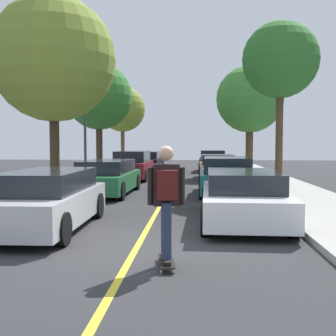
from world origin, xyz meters
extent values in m
plane|color=#2D2D30|center=(0.00, 0.00, 0.00)|extent=(80.00, 80.00, 0.00)
cube|color=gold|center=(0.00, 4.00, 0.00)|extent=(0.12, 39.20, 0.01)
cube|color=#B7B7BC|center=(-2.22, 1.60, 0.51)|extent=(1.77, 4.42, 0.67)
cube|color=black|center=(-2.23, 1.73, 1.08)|extent=(1.55, 2.99, 0.46)
cylinder|color=black|center=(-1.41, 0.11, 0.32)|extent=(0.23, 0.64, 0.64)
cylinder|color=black|center=(-1.44, 3.11, 0.32)|extent=(0.23, 0.64, 0.64)
cylinder|color=black|center=(-3.04, 3.09, 0.32)|extent=(0.23, 0.64, 0.64)
cube|color=#1E5B33|center=(-2.22, 8.06, 0.49)|extent=(1.91, 4.71, 0.63)
cube|color=black|center=(-2.22, 8.07, 1.04)|extent=(1.66, 3.13, 0.47)
cylinder|color=black|center=(-1.41, 6.40, 0.32)|extent=(0.23, 0.64, 0.64)
cylinder|color=black|center=(-3.10, 6.44, 0.32)|extent=(0.23, 0.64, 0.64)
cylinder|color=black|center=(-1.35, 9.68, 0.32)|extent=(0.23, 0.64, 0.64)
cylinder|color=black|center=(-3.04, 9.72, 0.32)|extent=(0.23, 0.64, 0.64)
cube|color=maroon|center=(-2.22, 14.33, 0.56)|extent=(1.80, 4.24, 0.75)
cube|color=black|center=(-2.22, 14.45, 1.22)|extent=(1.57, 2.77, 0.57)
cylinder|color=black|center=(-1.42, 12.91, 0.32)|extent=(0.23, 0.64, 0.64)
cylinder|color=black|center=(-3.06, 12.92, 0.32)|extent=(0.23, 0.64, 0.64)
cylinder|color=black|center=(-1.39, 15.74, 0.32)|extent=(0.23, 0.64, 0.64)
cylinder|color=black|center=(-3.03, 15.75, 0.32)|extent=(0.23, 0.64, 0.64)
cube|color=black|center=(-2.22, 21.24, 0.52)|extent=(1.95, 4.63, 0.68)
cube|color=black|center=(-2.22, 21.35, 1.10)|extent=(1.69, 2.97, 0.48)
cylinder|color=black|center=(-1.39, 19.62, 0.32)|extent=(0.23, 0.64, 0.64)
cylinder|color=black|center=(-3.12, 19.66, 0.32)|extent=(0.23, 0.64, 0.64)
cylinder|color=black|center=(-1.32, 22.82, 0.32)|extent=(0.23, 0.64, 0.64)
cylinder|color=black|center=(-3.05, 22.85, 0.32)|extent=(0.23, 0.64, 0.64)
cube|color=white|center=(2.22, 2.75, 0.49)|extent=(2.02, 4.69, 0.62)
cube|color=black|center=(2.23, 2.81, 1.02)|extent=(1.74, 2.94, 0.44)
cylinder|color=black|center=(1.38, 4.40, 0.32)|extent=(0.24, 0.65, 0.64)
cylinder|color=black|center=(3.15, 4.35, 0.32)|extent=(0.24, 0.65, 0.64)
cylinder|color=black|center=(1.29, 1.15, 0.32)|extent=(0.24, 0.65, 0.64)
cylinder|color=black|center=(3.07, 1.11, 0.32)|extent=(0.24, 0.65, 0.64)
cube|color=#196066|center=(2.22, 8.25, 0.52)|extent=(2.00, 4.40, 0.68)
cube|color=black|center=(2.22, 8.06, 1.13)|extent=(1.73, 2.86, 0.54)
cylinder|color=black|center=(1.41, 9.75, 0.32)|extent=(0.24, 0.65, 0.64)
cylinder|color=black|center=(3.14, 9.69, 0.32)|extent=(0.24, 0.65, 0.64)
cylinder|color=black|center=(1.31, 6.81, 0.32)|extent=(0.24, 0.65, 0.64)
cylinder|color=black|center=(3.04, 6.75, 0.32)|extent=(0.24, 0.65, 0.64)
cube|color=#BCAD89|center=(2.22, 14.83, 0.50)|extent=(1.86, 4.51, 0.65)
cube|color=black|center=(2.22, 14.75, 1.07)|extent=(1.63, 2.88, 0.48)
cylinder|color=black|center=(1.38, 16.38, 0.32)|extent=(0.22, 0.64, 0.64)
cylinder|color=black|center=(3.09, 16.37, 0.32)|extent=(0.22, 0.64, 0.64)
cylinder|color=black|center=(1.36, 13.29, 0.32)|extent=(0.22, 0.64, 0.64)
cylinder|color=black|center=(3.07, 13.28, 0.32)|extent=(0.22, 0.64, 0.64)
cube|color=maroon|center=(2.22, 20.95, 0.54)|extent=(1.84, 4.19, 0.73)
cube|color=black|center=(2.22, 20.81, 1.17)|extent=(1.59, 2.50, 0.52)
cylinder|color=black|center=(1.44, 22.34, 0.32)|extent=(0.23, 0.64, 0.64)
cylinder|color=black|center=(3.07, 22.30, 0.32)|extent=(0.23, 0.64, 0.64)
cylinder|color=black|center=(1.38, 19.59, 0.32)|extent=(0.23, 0.64, 0.64)
cylinder|color=black|center=(3.00, 19.55, 0.32)|extent=(0.23, 0.64, 0.64)
cylinder|color=#3D2D1E|center=(-4.18, 7.94, 1.87)|extent=(0.36, 0.36, 3.46)
sphere|color=olive|center=(-4.18, 7.94, 5.01)|extent=(4.61, 4.61, 4.61)
cylinder|color=#3D2D1E|center=(-4.18, 15.30, 1.67)|extent=(0.35, 0.35, 3.05)
sphere|color=#2D6B28|center=(-4.18, 15.30, 4.45)|extent=(3.62, 3.62, 3.62)
cylinder|color=brown|center=(-4.18, 22.76, 1.72)|extent=(0.28, 0.28, 3.15)
sphere|color=olive|center=(-4.18, 22.76, 4.36)|extent=(3.27, 3.27, 3.27)
cylinder|color=#4C3823|center=(4.18, 8.41, 2.14)|extent=(0.27, 0.27, 3.99)
sphere|color=#2D6B28|center=(4.18, 8.41, 4.98)|extent=(2.80, 2.80, 2.80)
cylinder|color=#4C3823|center=(4.18, 17.07, 1.80)|extent=(0.42, 0.42, 3.32)
sphere|color=#3D7F33|center=(4.18, 17.07, 4.44)|extent=(3.84, 3.84, 3.84)
cylinder|color=#B2140F|center=(-3.72, 5.27, 0.42)|extent=(0.20, 0.20, 0.55)
sphere|color=#B2140F|center=(-3.72, 5.27, 0.75)|extent=(0.18, 0.18, 0.18)
cylinder|color=#38383D|center=(-3.97, 11.57, 2.60)|extent=(0.12, 0.12, 4.93)
cube|color=#EAE5C6|center=(-3.97, 11.57, 5.19)|extent=(0.36, 0.24, 0.20)
cube|color=black|center=(0.63, -1.07, 0.09)|extent=(0.33, 0.86, 0.02)
cylinder|color=beige|center=(0.49, -0.75, 0.03)|extent=(0.03, 0.06, 0.06)
cylinder|color=beige|center=(0.68, -0.72, 0.03)|extent=(0.03, 0.06, 0.06)
cylinder|color=beige|center=(0.58, -1.42, 0.03)|extent=(0.03, 0.06, 0.06)
cylinder|color=beige|center=(0.76, -1.40, 0.03)|extent=(0.03, 0.06, 0.06)
cube|color=#99999E|center=(0.58, -0.73, 0.07)|extent=(0.10, 0.05, 0.02)
cube|color=#99999E|center=(0.67, -1.41, 0.07)|extent=(0.10, 0.05, 0.02)
cube|color=black|center=(0.60, -0.85, 0.13)|extent=(0.13, 0.27, 0.06)
cube|color=black|center=(0.65, -1.29, 0.13)|extent=(0.13, 0.27, 0.06)
cylinder|color=#283351|center=(0.61, -0.95, 0.59)|extent=(0.17, 0.17, 0.86)
cylinder|color=#283351|center=(0.64, -1.19, 0.59)|extent=(0.17, 0.17, 0.86)
cube|color=black|center=(0.63, -1.07, 1.28)|extent=(0.42, 0.27, 0.64)
sphere|color=tan|center=(0.63, -1.07, 1.77)|extent=(0.23, 0.23, 0.23)
cylinder|color=black|center=(0.38, -1.10, 1.26)|extent=(0.10, 0.10, 0.58)
cylinder|color=black|center=(0.87, -1.04, 1.26)|extent=(0.10, 0.10, 0.58)
cube|color=#4C1414|center=(0.65, -1.27, 1.30)|extent=(0.32, 0.22, 0.44)
camera|label=1|loc=(1.07, -7.52, 1.93)|focal=45.15mm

